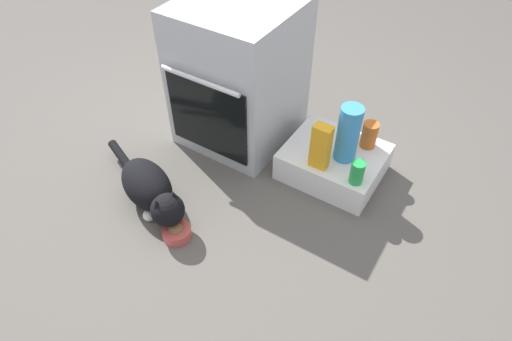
# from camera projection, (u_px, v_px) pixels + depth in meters

# --- Properties ---
(ground) EXTENTS (8.00, 8.00, 0.00)m
(ground) POSITION_uv_depth(u_px,v_px,m) (201.00, 188.00, 2.25)
(ground) COLOR #56514C
(oven) EXTENTS (0.56, 0.63, 0.78)m
(oven) POSITION_uv_depth(u_px,v_px,m) (239.00, 75.00, 2.31)
(oven) COLOR #B7BABF
(oven) RESTS_ON ground
(pantry_cabinet) EXTENTS (0.49, 0.42, 0.16)m
(pantry_cabinet) POSITION_uv_depth(u_px,v_px,m) (333.00, 162.00, 2.27)
(pantry_cabinet) COLOR white
(pantry_cabinet) RESTS_ON ground
(food_bowl) EXTENTS (0.13, 0.13, 0.08)m
(food_bowl) POSITION_uv_depth(u_px,v_px,m) (177.00, 232.00, 2.00)
(food_bowl) COLOR #C64C47
(food_bowl) RESTS_ON ground
(cat) EXTENTS (0.70, 0.34, 0.23)m
(cat) POSITION_uv_depth(u_px,v_px,m) (150.00, 189.00, 2.08)
(cat) COLOR black
(cat) RESTS_ON ground
(soda_can) EXTENTS (0.07, 0.07, 0.12)m
(soda_can) POSITION_uv_depth(u_px,v_px,m) (357.00, 172.00, 2.02)
(soda_can) COLOR green
(soda_can) RESTS_ON pantry_cabinet
(water_bottle) EXTENTS (0.11, 0.11, 0.30)m
(water_bottle) POSITION_uv_depth(u_px,v_px,m) (348.00, 134.00, 2.08)
(water_bottle) COLOR #388CD1
(water_bottle) RESTS_ON pantry_cabinet
(sauce_jar) EXTENTS (0.08, 0.08, 0.14)m
(sauce_jar) POSITION_uv_depth(u_px,v_px,m) (369.00, 135.00, 2.20)
(sauce_jar) COLOR #D16023
(sauce_jar) RESTS_ON pantry_cabinet
(juice_carton) EXTENTS (0.09, 0.06, 0.24)m
(juice_carton) POSITION_uv_depth(u_px,v_px,m) (321.00, 147.00, 2.06)
(juice_carton) COLOR orange
(juice_carton) RESTS_ON pantry_cabinet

